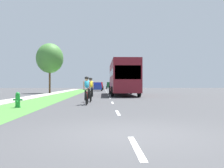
{
  "coord_description": "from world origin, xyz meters",
  "views": [
    {
      "loc": [
        -0.6,
        -5.76,
        1.13
      ],
      "look_at": [
        0.39,
        21.48,
        1.19
      ],
      "focal_mm": 40.99,
      "sensor_mm": 36.0,
      "label": 1
    }
  ],
  "objects": [
    {
      "name": "suv_dark_green",
      "position": [
        1.42,
        64.07,
        0.95
      ],
      "size": [
        2.15,
        4.7,
        1.79
      ],
      "color": "#194C2D",
      "rests_on": "ground_plane"
    },
    {
      "name": "lane_markings_center",
      "position": [
        0.0,
        24.0,
        0.0
      ],
      "size": [
        0.12,
        52.2,
        0.01
      ],
      "color": "white",
      "rests_on": "ground_plane"
    },
    {
      "name": "cyclist_trailing",
      "position": [
        -1.39,
        11.01,
        0.81
      ],
      "size": [
        0.42,
        1.72,
        1.58
      ],
      "color": "black",
      "rests_on": "ground_plane"
    },
    {
      "name": "fire_hydrant_green",
      "position": [
        -4.74,
        6.83,
        0.37
      ],
      "size": [
        0.44,
        0.38,
        0.76
      ],
      "color": "#1E8C33",
      "rests_on": "ground_plane"
    },
    {
      "name": "street_tree_near",
      "position": [
        -7.44,
        27.47,
        4.52
      ],
      "size": [
        3.48,
        3.48,
        6.45
      ],
      "color": "brown",
      "rests_on": "ground_plane"
    },
    {
      "name": "ground_plane",
      "position": [
        0.0,
        20.0,
        0.0
      ],
      "size": [
        120.0,
        120.0,
        0.0
      ],
      "primitive_type": "plane",
      "color": "#424244"
    },
    {
      "name": "pickup_red",
      "position": [
        -1.54,
        51.87,
        0.83
      ],
      "size": [
        2.22,
        5.1,
        1.64
      ],
      "color": "red",
      "rests_on": "ground_plane"
    },
    {
      "name": "cyclist_lead",
      "position": [
        -1.49,
        8.67,
        0.81
      ],
      "size": [
        0.42,
        1.72,
        1.58
      ],
      "color": "black",
      "rests_on": "ground_plane"
    },
    {
      "name": "sedan_blue",
      "position": [
        -1.65,
        39.81,
        0.77
      ],
      "size": [
        1.98,
        4.3,
        1.52
      ],
      "color": "#23389E",
      "rests_on": "ground_plane"
    },
    {
      "name": "grass_verge",
      "position": [
        -4.74,
        20.0,
        0.0
      ],
      "size": [
        2.59,
        70.0,
        0.01
      ],
      "primitive_type": "cube",
      "color": "#478438",
      "rests_on": "ground_plane"
    },
    {
      "name": "bus_maroon",
      "position": [
        1.55,
        21.73,
        1.98
      ],
      "size": [
        2.78,
        11.6,
        3.48
      ],
      "color": "maroon",
      "rests_on": "ground_plane"
    },
    {
      "name": "sidewalk_concrete",
      "position": [
        -6.82,
        20.0,
        0.0
      ],
      "size": [
        1.57,
        70.0,
        0.1
      ],
      "primitive_type": "cube",
      "color": "#B2ADA3",
      "rests_on": "ground_plane"
    }
  ]
}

